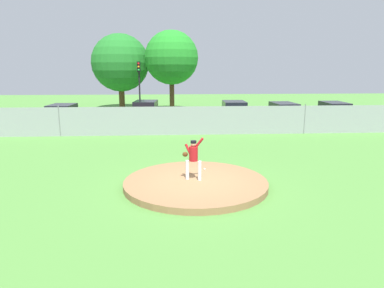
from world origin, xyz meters
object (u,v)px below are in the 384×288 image
traffic_cone_orange (110,126)px  traffic_light_near (139,79)px  pitcher_youth (193,156)px  parked_car_silver (63,115)px  baseball (205,169)px  parked_car_red (146,113)px  parked_car_white (283,114)px  parked_car_champagne (334,113)px  parked_car_teal (234,113)px

traffic_cone_orange → traffic_light_near: size_ratio=0.11×
pitcher_youth → traffic_cone_orange: size_ratio=2.90×
traffic_cone_orange → parked_car_silver: bearing=147.4°
pitcher_youth → baseball: 1.59m
parked_car_red → traffic_light_near: 4.86m
parked_car_white → parked_car_silver: 17.10m
parked_car_champagne → parked_car_silver: bearing=178.4°
parked_car_champagne → parked_car_teal: bearing=178.6°
traffic_light_near → traffic_cone_orange: bearing=-102.7°
pitcher_youth → parked_car_red: bearing=100.5°
traffic_cone_orange → pitcher_youth: bearing=-67.2°
parked_car_teal → traffic_cone_orange: (-9.20, -2.17, -0.58)m
parked_car_red → traffic_cone_orange: bearing=-131.3°
baseball → parked_car_champagne: parked_car_champagne is taller
parked_car_silver → parked_car_teal: bearing=-1.8°
parked_car_silver → parked_car_champagne: 21.14m
traffic_cone_orange → parked_car_red: bearing=48.7°
pitcher_youth → baseball: size_ratio=21.53×
parked_car_red → traffic_cone_orange: 3.60m
parked_car_white → parked_car_champagne: bearing=0.1°
baseball → parked_car_red: (-3.29, 13.57, 0.58)m
parked_car_teal → baseball: bearing=-105.3°
parked_car_silver → parked_car_red: bearing=0.8°
baseball → parked_car_champagne: bearing=48.3°
baseball → parked_car_white: 14.86m
pitcher_youth → parked_car_champagne: pitcher_youth is taller
traffic_cone_orange → traffic_light_near: 7.59m
parked_car_white → parked_car_champagne: (4.04, 0.01, 0.01)m
parked_car_teal → traffic_light_near: bearing=149.0°
pitcher_youth → parked_car_teal: bearing=73.9°
pitcher_youth → parked_car_silver: pitcher_youth is taller
parked_car_teal → parked_car_silver: bearing=178.2°
baseball → pitcher_youth: bearing=-114.1°
parked_car_white → parked_car_teal: parked_car_teal is taller
baseball → parked_car_teal: 13.55m
parked_car_teal → parked_car_champagne: bearing=-1.4°
baseball → parked_car_white: parked_car_white is taller
parked_car_silver → traffic_light_near: bearing=37.1°
pitcher_youth → parked_car_champagne: bearing=49.5°
parked_car_red → traffic_light_near: (-0.81, 4.11, 2.46)m
parked_car_white → parked_car_champagne: size_ratio=1.01×
parked_car_teal → traffic_light_near: (-7.67, 4.61, 2.47)m
traffic_cone_orange → traffic_light_near: (1.53, 6.78, 3.04)m
parked_car_champagne → pitcher_youth: bearing=-130.5°
pitcher_youth → parked_car_teal: 14.87m
parked_car_silver → traffic_cone_orange: bearing=-32.6°
pitcher_youth → parked_car_teal: (4.12, 14.28, -0.30)m
parked_car_white → parked_car_champagne: parked_car_champagne is taller
parked_car_white → parked_car_red: bearing=176.2°
traffic_cone_orange → traffic_light_near: traffic_light_near is taller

